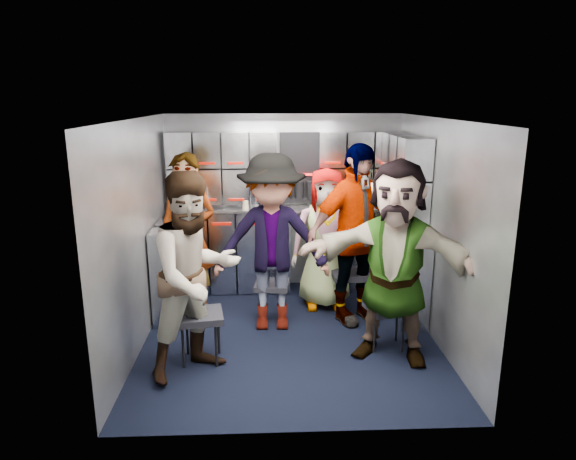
{
  "coord_description": "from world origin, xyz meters",
  "views": [
    {
      "loc": [
        -0.21,
        -4.63,
        2.29
      ],
      "look_at": [
        0.0,
        0.35,
        0.99
      ],
      "focal_mm": 32.0,
      "sensor_mm": 36.0,
      "label": 1
    }
  ],
  "objects_px": {
    "jump_seat_near_left": "(200,319)",
    "attendant_arc_b": "(272,243)",
    "attendant_arc_c": "(326,239)",
    "attendant_arc_d": "(355,235)",
    "jump_seat_mid_left": "(272,287)",
    "attendant_arc_a": "(195,276)",
    "jump_seat_mid_right": "(350,276)",
    "jump_seat_near_right": "(387,310)",
    "jump_seat_center": "(323,268)",
    "attendant_arc_e": "(395,262)",
    "attendant_standing": "(188,235)"
  },
  "relations": [
    {
      "from": "jump_seat_near_right",
      "to": "attendant_arc_b",
      "type": "xyz_separation_m",
      "value": [
        -1.06,
        0.49,
        0.51
      ]
    },
    {
      "from": "attendant_arc_c",
      "to": "attendant_arc_d",
      "type": "bearing_deg",
      "value": -55.76
    },
    {
      "from": "jump_seat_mid_left",
      "to": "attendant_arc_a",
      "type": "height_order",
      "value": "attendant_arc_a"
    },
    {
      "from": "jump_seat_mid_right",
      "to": "attendant_arc_a",
      "type": "xyz_separation_m",
      "value": [
        -1.49,
        -1.18,
        0.45
      ]
    },
    {
      "from": "jump_seat_center",
      "to": "attendant_arc_a",
      "type": "height_order",
      "value": "attendant_arc_a"
    },
    {
      "from": "attendant_arc_b",
      "to": "attendant_arc_d",
      "type": "xyz_separation_m",
      "value": [
        0.85,
        0.15,
        0.04
      ]
    },
    {
      "from": "jump_seat_mid_left",
      "to": "jump_seat_near_right",
      "type": "height_order",
      "value": "jump_seat_near_right"
    },
    {
      "from": "attendant_arc_d",
      "to": "attendant_arc_e",
      "type": "distance_m",
      "value": 0.84
    },
    {
      "from": "jump_seat_mid_right",
      "to": "attendant_arc_b",
      "type": "bearing_deg",
      "value": -158.96
    },
    {
      "from": "jump_seat_center",
      "to": "attendant_arc_e",
      "type": "distance_m",
      "value": 1.55
    },
    {
      "from": "jump_seat_center",
      "to": "attendant_arc_a",
      "type": "xyz_separation_m",
      "value": [
        -1.24,
        -1.57,
        0.49
      ]
    },
    {
      "from": "jump_seat_near_left",
      "to": "attendant_arc_e",
      "type": "relative_size",
      "value": 0.25
    },
    {
      "from": "attendant_arc_b",
      "to": "jump_seat_near_right",
      "type": "bearing_deg",
      "value": -22.95
    },
    {
      "from": "attendant_arc_c",
      "to": "attendant_arc_d",
      "type": "relative_size",
      "value": 0.84
    },
    {
      "from": "jump_seat_mid_left",
      "to": "attendant_standing",
      "type": "xyz_separation_m",
      "value": [
        -0.89,
        0.25,
        0.51
      ]
    },
    {
      "from": "jump_seat_near_right",
      "to": "attendant_arc_b",
      "type": "bearing_deg",
      "value": 155.38
    },
    {
      "from": "jump_seat_mid_right",
      "to": "attendant_arc_a",
      "type": "distance_m",
      "value": 1.95
    },
    {
      "from": "attendant_standing",
      "to": "jump_seat_mid_left",
      "type": "bearing_deg",
      "value": 4.14
    },
    {
      "from": "jump_seat_near_right",
      "to": "attendant_standing",
      "type": "distance_m",
      "value": 2.21
    },
    {
      "from": "jump_seat_mid_right",
      "to": "attendant_arc_d",
      "type": "xyz_separation_m",
      "value": [
        -0.0,
        -0.18,
        0.51
      ]
    },
    {
      "from": "jump_seat_near_left",
      "to": "attendant_arc_d",
      "type": "distance_m",
      "value": 1.78
    },
    {
      "from": "jump_seat_center",
      "to": "attendant_arc_b",
      "type": "height_order",
      "value": "attendant_arc_b"
    },
    {
      "from": "attendant_standing",
      "to": "attendant_arc_a",
      "type": "bearing_deg",
      "value": -59.48
    },
    {
      "from": "attendant_arc_c",
      "to": "attendant_arc_e",
      "type": "distance_m",
      "value": 1.29
    },
    {
      "from": "jump_seat_mid_left",
      "to": "jump_seat_center",
      "type": "bearing_deg",
      "value": 41.78
    },
    {
      "from": "jump_seat_near_left",
      "to": "attendant_arc_c",
      "type": "xyz_separation_m",
      "value": [
        1.24,
        1.21,
        0.37
      ]
    },
    {
      "from": "attendant_arc_a",
      "to": "attendant_arc_e",
      "type": "height_order",
      "value": "attendant_arc_e"
    },
    {
      "from": "attendant_arc_a",
      "to": "attendant_arc_b",
      "type": "relative_size",
      "value": 0.98
    },
    {
      "from": "jump_seat_near_right",
      "to": "jump_seat_mid_left",
      "type": "bearing_deg",
      "value": 147.87
    },
    {
      "from": "jump_seat_mid_right",
      "to": "jump_seat_center",
      "type": "bearing_deg",
      "value": 122.73
    },
    {
      "from": "jump_seat_mid_left",
      "to": "attendant_arc_c",
      "type": "height_order",
      "value": "attendant_arc_c"
    },
    {
      "from": "jump_seat_near_right",
      "to": "attendant_arc_b",
      "type": "relative_size",
      "value": 0.24
    },
    {
      "from": "jump_seat_near_left",
      "to": "jump_seat_mid_right",
      "type": "xyz_separation_m",
      "value": [
        1.49,
        1.0,
        0.01
      ]
    },
    {
      "from": "jump_seat_mid_right",
      "to": "attendant_arc_d",
      "type": "bearing_deg",
      "value": -90.0
    },
    {
      "from": "attendant_arc_e",
      "to": "jump_seat_near_left",
      "type": "bearing_deg",
      "value": -157.28
    },
    {
      "from": "jump_seat_near_left",
      "to": "attendant_arc_b",
      "type": "distance_m",
      "value": 1.05
    },
    {
      "from": "jump_seat_near_left",
      "to": "attendant_arc_d",
      "type": "bearing_deg",
      "value": 28.99
    },
    {
      "from": "attendant_standing",
      "to": "attendant_arc_d",
      "type": "relative_size",
      "value": 0.94
    },
    {
      "from": "attendant_arc_d",
      "to": "jump_seat_center",
      "type": "bearing_deg",
      "value": 88.21
    },
    {
      "from": "attendant_standing",
      "to": "attendant_arc_e",
      "type": "height_order",
      "value": "attendant_arc_e"
    },
    {
      "from": "attendant_arc_b",
      "to": "attendant_arc_d",
      "type": "bearing_deg",
      "value": 11.45
    },
    {
      "from": "jump_seat_mid_right",
      "to": "attendant_arc_e",
      "type": "distance_m",
      "value": 1.12
    },
    {
      "from": "jump_seat_center",
      "to": "jump_seat_near_right",
      "type": "distance_m",
      "value": 1.29
    },
    {
      "from": "attendant_standing",
      "to": "attendant_arc_a",
      "type": "xyz_separation_m",
      "value": [
        0.25,
        -1.28,
        -0.0
      ]
    },
    {
      "from": "attendant_arc_a",
      "to": "jump_seat_mid_left",
      "type": "bearing_deg",
      "value": 20.35
    },
    {
      "from": "jump_seat_near_right",
      "to": "attendant_arc_c",
      "type": "relative_size",
      "value": 0.28
    },
    {
      "from": "attendant_arc_b",
      "to": "attendant_arc_e",
      "type": "xyz_separation_m",
      "value": [
        1.06,
        -0.67,
        0.01
      ]
    },
    {
      "from": "attendant_arc_b",
      "to": "attendant_arc_c",
      "type": "relative_size",
      "value": 1.14
    },
    {
      "from": "jump_seat_near_left",
      "to": "jump_seat_center",
      "type": "distance_m",
      "value": 1.86
    },
    {
      "from": "jump_seat_near_left",
      "to": "attendant_arc_e",
      "type": "bearing_deg",
      "value": 0.39
    }
  ]
}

